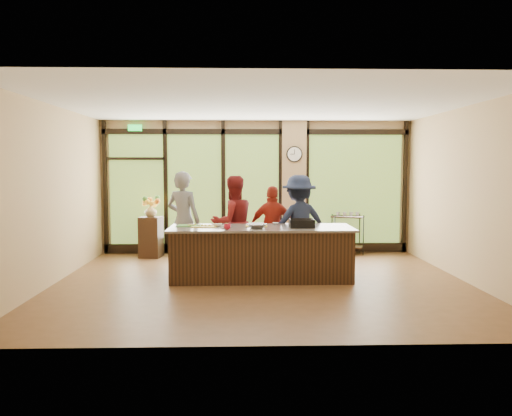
{
  "coord_description": "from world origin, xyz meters",
  "views": [
    {
      "loc": [
        -0.34,
        -8.34,
        1.97
      ],
      "look_at": [
        -0.09,
        0.4,
        1.24
      ],
      "focal_mm": 35.0,
      "sensor_mm": 36.0,
      "label": 1
    }
  ],
  "objects": [
    {
      "name": "cook_right",
      "position": [
        0.75,
        1.06,
        0.91
      ],
      "size": [
        1.31,
        0.97,
        1.81
      ],
      "primitive_type": "imported",
      "rotation": [
        0.0,
        0.0,
        3.42
      ],
      "color": "#192037",
      "rests_on": "floor"
    },
    {
      "name": "prep_bowl_mid",
      "position": [
        -0.62,
        0.22,
        0.94
      ],
      "size": [
        0.15,
        0.15,
        0.04
      ],
      "primitive_type": "imported",
      "rotation": [
        0.0,
        0.0,
        0.12
      ],
      "color": "silver",
      "rests_on": "countertop"
    },
    {
      "name": "cook_midleft",
      "position": [
        -0.5,
        1.12,
        0.9
      ],
      "size": [
        1.07,
        0.97,
        1.8
      ],
      "primitive_type": "imported",
      "rotation": [
        0.0,
        0.0,
        3.55
      ],
      "color": "maroon",
      "rests_on": "floor"
    },
    {
      "name": "cutting_board_center",
      "position": [
        -0.99,
        0.38,
        0.93
      ],
      "size": [
        0.46,
        0.37,
        0.01
      ],
      "primitive_type": "cube",
      "rotation": [
        0.0,
        0.0,
        -0.12
      ],
      "color": "gold",
      "rests_on": "countertop"
    },
    {
      "name": "cutting_board_left",
      "position": [
        -1.26,
        0.48,
        0.93
      ],
      "size": [
        0.46,
        0.36,
        0.01
      ],
      "primitive_type": "cube",
      "rotation": [
        0.0,
        0.0,
        -0.07
      ],
      "color": "#427D2D",
      "rests_on": "countertop"
    },
    {
      "name": "window_wall",
      "position": [
        0.16,
        2.95,
        1.39
      ],
      "size": [
        6.9,
        0.12,
        3.0
      ],
      "color": "tan",
      "rests_on": "floor"
    },
    {
      "name": "right_wall",
      "position": [
        3.5,
        0.0,
        1.5
      ],
      "size": [
        0.0,
        6.0,
        6.0
      ],
      "primitive_type": "plane",
      "rotation": [
        1.57,
        0.0,
        -1.57
      ],
      "color": "tan",
      "rests_on": "floor"
    },
    {
      "name": "prep_bowl_far",
      "position": [
        0.28,
        0.74,
        0.93
      ],
      "size": [
        0.13,
        0.13,
        0.03
      ],
      "primitive_type": "imported",
      "rotation": [
        0.0,
        0.0,
        -0.19
      ],
      "color": "silver",
      "rests_on": "countertop"
    },
    {
      "name": "island_base",
      "position": [
        0.0,
        0.3,
        0.44
      ],
      "size": [
        3.1,
        1.0,
        0.88
      ],
      "primitive_type": "cube",
      "color": "#321D10",
      "rests_on": "floor"
    },
    {
      "name": "red_ramekin",
      "position": [
        -0.58,
        -0.02,
        0.97
      ],
      "size": [
        0.15,
        0.15,
        0.09
      ],
      "primitive_type": "imported",
      "rotation": [
        0.0,
        0.0,
        -0.32
      ],
      "color": "#B71228",
      "rests_on": "countertop"
    },
    {
      "name": "mixing_bowl",
      "position": [
        -0.08,
        0.13,
        0.96
      ],
      "size": [
        0.42,
        0.42,
        0.08
      ],
      "primitive_type": "imported",
      "rotation": [
        0.0,
        0.0,
        0.43
      ],
      "color": "silver",
      "rests_on": "countertop"
    },
    {
      "name": "bar_cart",
      "position": [
        2.05,
        2.75,
        0.57
      ],
      "size": [
        0.8,
        0.63,
        0.96
      ],
      "rotation": [
        0.0,
        0.0,
        -0.39
      ],
      "color": "#321D10",
      "rests_on": "floor"
    },
    {
      "name": "flower_vase",
      "position": [
        -2.31,
        2.5,
        1.02
      ],
      "size": [
        0.31,
        0.31,
        0.27
      ],
      "primitive_type": "imported",
      "rotation": [
        0.0,
        0.0,
        0.24
      ],
      "color": "#8F7A4E",
      "rests_on": "flower_stand"
    },
    {
      "name": "roasting_pan",
      "position": [
        0.7,
        0.23,
        0.96
      ],
      "size": [
        0.43,
        0.33,
        0.07
      ],
      "primitive_type": "cube",
      "rotation": [
        0.0,
        0.0,
        0.02
      ],
      "color": "black",
      "rests_on": "countertop"
    },
    {
      "name": "countertop",
      "position": [
        0.0,
        0.3,
        0.9
      ],
      "size": [
        3.2,
        1.1,
        0.04
      ],
      "primitive_type": "cube",
      "color": "#6F675B",
      "rests_on": "island_base"
    },
    {
      "name": "cook_left",
      "position": [
        -1.45,
        1.16,
        0.94
      ],
      "size": [
        0.81,
        0.7,
        1.89
      ],
      "primitive_type": "imported",
      "rotation": [
        0.0,
        0.0,
        2.71
      ],
      "color": "slate",
      "rests_on": "floor"
    },
    {
      "name": "ceiling",
      "position": [
        0.0,
        0.0,
        3.0
      ],
      "size": [
        7.0,
        7.0,
        0.0
      ],
      "primitive_type": "plane",
      "rotation": [
        3.14,
        0.0,
        0.0
      ],
      "color": "silver",
      "rests_on": "back_wall"
    },
    {
      "name": "floor",
      "position": [
        0.0,
        0.0,
        0.0
      ],
      "size": [
        7.0,
        7.0,
        0.0
      ],
      "primitive_type": "plane",
      "color": "brown",
      "rests_on": "ground"
    },
    {
      "name": "prep_bowl_near",
      "position": [
        -0.76,
        0.4,
        0.94
      ],
      "size": [
        0.2,
        0.2,
        0.05
      ],
      "primitive_type": "imported",
      "rotation": [
        0.0,
        0.0,
        -0.39
      ],
      "color": "silver",
      "rests_on": "countertop"
    },
    {
      "name": "cutting_board_right",
      "position": [
        -0.07,
        0.41,
        0.93
      ],
      "size": [
        0.39,
        0.3,
        0.01
      ],
      "primitive_type": "cube",
      "rotation": [
        0.0,
        0.0,
        -0.04
      ],
      "color": "gold",
      "rests_on": "countertop"
    },
    {
      "name": "flower_stand",
      "position": [
        -2.31,
        2.5,
        0.44
      ],
      "size": [
        0.5,
        0.5,
        0.88
      ],
      "primitive_type": "cube",
      "rotation": [
        0.0,
        0.0,
        -0.15
      ],
      "color": "#321D10",
      "rests_on": "floor"
    },
    {
      "name": "cook_midright",
      "position": [
        0.26,
        1.14,
        0.8
      ],
      "size": [
        1.01,
        0.6,
        1.6
      ],
      "primitive_type": "imported",
      "rotation": [
        0.0,
        0.0,
        2.91
      ],
      "color": "maroon",
      "rests_on": "floor"
    },
    {
      "name": "wall_clock",
      "position": [
        0.85,
        2.87,
        2.25
      ],
      "size": [
        0.36,
        0.04,
        0.36
      ],
      "color": "black",
      "rests_on": "window_wall"
    },
    {
      "name": "left_wall",
      "position": [
        -3.5,
        0.0,
        1.5
      ],
      "size": [
        0.0,
        6.0,
        6.0
      ],
      "primitive_type": "plane",
      "rotation": [
        1.57,
        0.0,
        1.57
      ],
      "color": "tan",
      "rests_on": "floor"
    },
    {
      "name": "back_wall",
      "position": [
        0.0,
        3.0,
        1.5
      ],
      "size": [
        7.0,
        0.0,
        7.0
      ],
      "primitive_type": "plane",
      "rotation": [
        1.57,
        0.0,
        0.0
      ],
      "color": "tan",
      "rests_on": "floor"
    }
  ]
}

